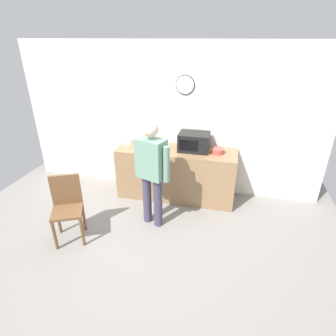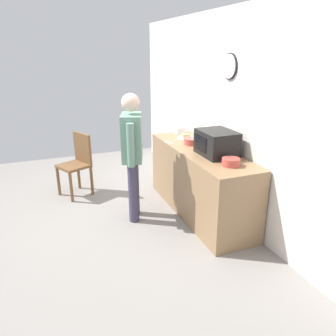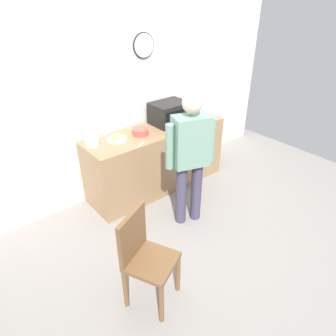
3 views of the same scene
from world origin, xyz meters
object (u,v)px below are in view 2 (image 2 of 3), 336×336
spoon_utensil (200,136)px  wooden_chair (78,161)px  salad_bowl (192,141)px  mixing_bowl (180,130)px  fork_utensil (169,143)px  cereal_bowl (231,162)px  person_standing (132,149)px  sandwich_plate (186,137)px  microwave (217,143)px

spoon_utensil → wooden_chair: 1.87m
salad_bowl → mixing_bowl: size_ratio=1.23×
mixing_bowl → fork_utensil: 0.58m
mixing_bowl → cereal_bowl: bearing=-2.9°
person_standing → spoon_utensil: bearing=109.9°
sandwich_plate → microwave: bearing=0.7°
wooden_chair → fork_utensil: bearing=55.5°
fork_utensil → person_standing: bearing=-66.1°
cereal_bowl → microwave: bearing=173.5°
microwave → mixing_bowl: microwave is taller
salad_bowl → cereal_bowl: (0.95, 0.02, 0.00)m
spoon_utensil → wooden_chair: (-0.65, -1.72, -0.38)m
sandwich_plate → fork_utensil: size_ratio=1.46×
salad_bowl → mixing_bowl: bearing=170.7°
person_standing → mixing_bowl: bearing=126.7°
mixing_bowl → sandwich_plate: bearing=-8.3°
cereal_bowl → mixing_bowl: 1.59m
wooden_chair → cereal_bowl: bearing=36.8°
cereal_bowl → mixing_bowl: mixing_bowl is taller
wooden_chair → salad_bowl: bearing=55.5°
wooden_chair → microwave: bearing=44.4°
cereal_bowl → fork_utensil: bearing=-166.0°
sandwich_plate → spoon_utensil: 0.23m
salad_bowl → person_standing: 0.86m
spoon_utensil → wooden_chair: bearing=-110.7°
microwave → wooden_chair: (-1.53, -1.50, -0.52)m
mixing_bowl → wooden_chair: (-0.35, -1.53, -0.42)m
fork_utensil → person_standing: person_standing is taller
cereal_bowl → wooden_chair: cereal_bowl is taller
salad_bowl → spoon_utensil: bearing=139.0°
mixing_bowl → wooden_chair: bearing=-102.7°
spoon_utensil → person_standing: bearing=-70.1°
microwave → wooden_chair: size_ratio=0.53×
sandwich_plate → person_standing: bearing=-66.0°
microwave → sandwich_plate: microwave is taller
sandwich_plate → wooden_chair: sandwich_plate is taller
microwave → spoon_utensil: size_ratio=2.94×
sandwich_plate → wooden_chair: size_ratio=0.26×
cereal_bowl → fork_utensil: (-1.13, -0.28, -0.04)m
sandwich_plate → mixing_bowl: 0.32m
microwave → salad_bowl: (-0.55, -0.07, -0.11)m
person_standing → wooden_chair: person_standing is taller
spoon_utensil → mixing_bowl: bearing=-148.4°
cereal_bowl → salad_bowl: bearing=-178.7°
microwave → cereal_bowl: microwave is taller
salad_bowl → wooden_chair: size_ratio=0.22×
fork_utensil → wooden_chair: bearing=-124.5°
cereal_bowl → fork_utensil: 1.17m
cereal_bowl → person_standing: bearing=-134.6°
sandwich_plate → cereal_bowl: cereal_bowl is taller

